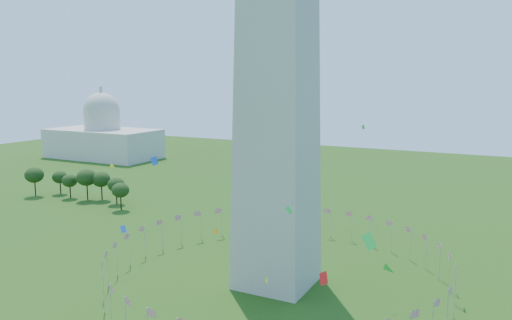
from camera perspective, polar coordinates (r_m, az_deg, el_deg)
The scene contains 4 objects.
flag_ring at distance 122.38m, azimuth 2.37°, elevation -11.93°, with size 80.24×80.24×9.00m.
capitol_building at distance 327.25m, azimuth -17.17°, elevation 4.25°, with size 70.00×35.00×46.00m, color beige, non-canonical shape.
kites_aloft at distance 92.73m, azimuth 0.86°, elevation -9.58°, with size 113.96×71.17×34.12m.
tree_line_west at distance 215.44m, azimuth -19.31°, elevation -2.87°, with size 55.55×15.78×12.64m.
Camera 1 is at (47.45, -53.91, 48.41)m, focal length 35.00 mm.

